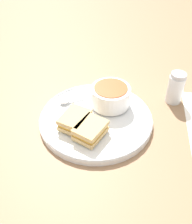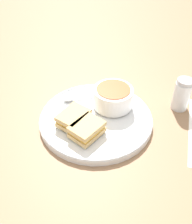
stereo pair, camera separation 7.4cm
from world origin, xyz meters
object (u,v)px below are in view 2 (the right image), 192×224
object	(u,v)px
sandwich_half_near	(74,118)
spoon	(71,99)
salt_shaker	(182,94)
sandwich_half_far	(87,129)
soup_bowl	(113,97)

from	to	relation	value
sandwich_half_near	spoon	bearing A→B (deg)	101.17
spoon	salt_shaker	world-z (taller)	salt_shaker
sandwich_half_far	salt_shaker	xyz separation A→B (m)	(0.27, 0.15, 0.01)
sandwich_half_far	sandwich_half_near	bearing A→B (deg)	133.60
salt_shaker	sandwich_half_near	bearing A→B (deg)	-160.73
soup_bowl	salt_shaker	distance (m)	0.21
soup_bowl	sandwich_half_near	bearing A→B (deg)	-141.94
spoon	sandwich_half_far	distance (m)	0.16
sandwich_half_near	salt_shaker	size ratio (longest dim) A/B	1.04
sandwich_half_near	sandwich_half_far	distance (m)	0.06
spoon	sandwich_half_far	world-z (taller)	sandwich_half_far
soup_bowl	salt_shaker	bearing A→B (deg)	6.94
soup_bowl	spoon	size ratio (longest dim) A/B	1.03
soup_bowl	sandwich_half_far	world-z (taller)	soup_bowl
soup_bowl	sandwich_half_near	size ratio (longest dim) A/B	1.10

